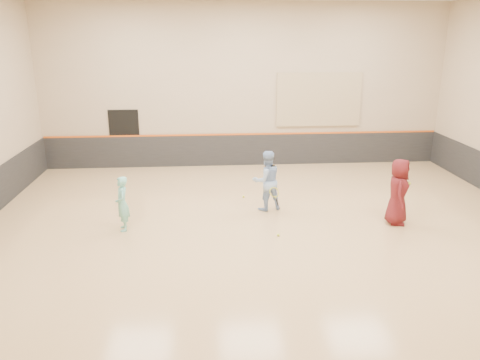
{
  "coord_description": "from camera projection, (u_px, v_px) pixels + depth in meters",
  "views": [
    {
      "loc": [
        -1.51,
        -11.44,
        4.89
      ],
      "look_at": [
        -0.6,
        0.4,
        1.15
      ],
      "focal_mm": 35.0,
      "sensor_mm": 36.0,
      "label": 1
    }
  ],
  "objects": [
    {
      "name": "doorway",
      "position": [
        125.0,
        139.0,
        17.49
      ],
      "size": [
        1.1,
        0.05,
        2.2
      ],
      "primitive_type": "cube",
      "color": "black",
      "rests_on": "floor"
    },
    {
      "name": "held_racket",
      "position": [
        274.0,
        192.0,
        12.97
      ],
      "size": [
        0.4,
        0.4,
        0.57
      ],
      "primitive_type": null,
      "color": "gold",
      "rests_on": "instructor"
    },
    {
      "name": "spare_racket",
      "position": [
        272.0,
        181.0,
        15.98
      ],
      "size": [
        0.69,
        0.69,
        0.13
      ],
      "primitive_type": null,
      "color": "#97BC29",
      "rests_on": "floor"
    },
    {
      "name": "accent_stripe",
      "position": [
        245.0,
        134.0,
        17.76
      ],
      "size": [
        14.9,
        0.03,
        0.06
      ],
      "primitive_type": "cube",
      "color": "#D85914",
      "rests_on": "wall_back"
    },
    {
      "name": "wainscot_back",
      "position": [
        244.0,
        150.0,
        17.96
      ],
      "size": [
        14.9,
        0.04,
        1.2
      ],
      "primitive_type": "cube",
      "color": "#232326",
      "rests_on": "floor"
    },
    {
      "name": "ball_under_racket",
      "position": [
        278.0,
        235.0,
        11.77
      ],
      "size": [
        0.07,
        0.07,
        0.07
      ],
      "primitive_type": "sphere",
      "color": "#D6EE37",
      "rests_on": "floor"
    },
    {
      "name": "girl",
      "position": [
        122.0,
        204.0,
        11.96
      ],
      "size": [
        0.45,
        0.58,
        1.44
      ],
      "primitive_type": "imported",
      "rotation": [
        0.0,
        0.0,
        -1.36
      ],
      "color": "#78D0C3",
      "rests_on": "floor"
    },
    {
      "name": "ball_in_hand",
      "position": [
        410.0,
        183.0,
        12.11
      ],
      "size": [
        0.07,
        0.07,
        0.07
      ],
      "primitive_type": "sphere",
      "color": "#C3D732",
      "rests_on": "young_man"
    },
    {
      "name": "acoustic_panel",
      "position": [
        319.0,
        100.0,
        17.57
      ],
      "size": [
        3.2,
        0.08,
        2.0
      ],
      "primitive_type": "cube",
      "color": "tan",
      "rests_on": "wall_back"
    },
    {
      "name": "instructor",
      "position": [
        267.0,
        181.0,
        13.32
      ],
      "size": [
        1.0,
        0.87,
        1.75
      ],
      "primitive_type": "imported",
      "rotation": [
        0.0,
        0.0,
        3.42
      ],
      "color": "#93B3E3",
      "rests_on": "floor"
    },
    {
      "name": "room",
      "position": [
        264.0,
        196.0,
        12.22
      ],
      "size": [
        15.04,
        12.04,
        6.22
      ],
      "color": "tan",
      "rests_on": "ground"
    },
    {
      "name": "ball_beside_spare",
      "position": [
        244.0,
        197.0,
        14.53
      ],
      "size": [
        0.07,
        0.07,
        0.07
      ],
      "primitive_type": "sphere",
      "color": "yellow",
      "rests_on": "floor"
    },
    {
      "name": "young_man",
      "position": [
        398.0,
        192.0,
        12.34
      ],
      "size": [
        0.8,
        1.0,
        1.78
      ],
      "primitive_type": "imported",
      "rotation": [
        0.0,
        0.0,
        1.27
      ],
      "color": "#591519",
      "rests_on": "floor"
    }
  ]
}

